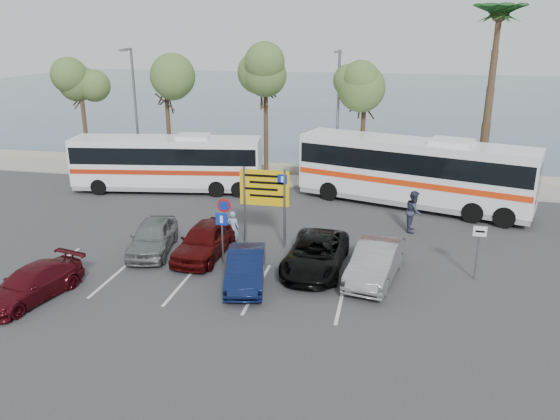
% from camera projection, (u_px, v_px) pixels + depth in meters
% --- Properties ---
extents(ground, '(120.00, 120.00, 0.00)m').
position_uv_depth(ground, '(222.00, 273.00, 21.80)').
color(ground, '#363639').
rests_on(ground, ground).
extents(kerb_strip, '(44.00, 2.40, 0.15)m').
position_uv_depth(kerb_strip, '(289.00, 181.00, 34.77)').
color(kerb_strip, gray).
rests_on(kerb_strip, ground).
extents(seawall, '(48.00, 0.80, 0.60)m').
position_uv_depth(seawall, '(295.00, 170.00, 36.56)').
color(seawall, '#9F957F').
rests_on(seawall, ground).
extents(sea, '(140.00, 140.00, 0.00)m').
position_uv_depth(sea, '(351.00, 97.00, 77.48)').
color(sea, '#45546F').
rests_on(sea, ground).
extents(tree_far_left, '(3.20, 3.20, 7.60)m').
position_uv_depth(tree_far_left, '(79.00, 76.00, 35.56)').
color(tree_far_left, '#382619').
rests_on(tree_far_left, kerb_strip).
extents(tree_left, '(3.20, 3.20, 7.20)m').
position_uv_depth(tree_left, '(166.00, 83.00, 34.47)').
color(tree_left, '#382619').
rests_on(tree_left, kerb_strip).
extents(tree_mid, '(3.20, 3.20, 8.00)m').
position_uv_depth(tree_mid, '(265.00, 74.00, 32.99)').
color(tree_mid, '#382619').
rests_on(tree_mid, kerb_strip).
extents(tree_right, '(3.20, 3.20, 7.40)m').
position_uv_depth(tree_right, '(365.00, 85.00, 31.96)').
color(tree_right, '#382619').
rests_on(tree_right, kerb_strip).
extents(palm_tree, '(4.80, 4.80, 11.20)m').
position_uv_depth(palm_tree, '(499.00, 17.00, 29.41)').
color(palm_tree, '#382619').
rests_on(palm_tree, kerb_strip).
extents(street_lamp_left, '(0.45, 1.15, 8.01)m').
position_uv_depth(street_lamp_left, '(135.00, 106.00, 34.87)').
color(street_lamp_left, slate).
rests_on(street_lamp_left, kerb_strip).
extents(street_lamp_right, '(0.45, 1.15, 8.01)m').
position_uv_depth(street_lamp_right, '(338.00, 112.00, 32.30)').
color(street_lamp_right, slate).
rests_on(street_lamp_right, kerb_strip).
extents(direction_sign, '(2.20, 0.12, 3.60)m').
position_uv_depth(direction_sign, '(265.00, 194.00, 23.80)').
color(direction_sign, slate).
rests_on(direction_sign, ground).
extents(sign_no_stop, '(0.60, 0.08, 2.35)m').
position_uv_depth(sign_no_stop, '(224.00, 216.00, 23.64)').
color(sign_no_stop, slate).
rests_on(sign_no_stop, ground).
extents(sign_parking, '(0.50, 0.07, 2.25)m').
position_uv_depth(sign_parking, '(222.00, 231.00, 22.11)').
color(sign_parking, slate).
rests_on(sign_parking, ground).
extents(sign_taxi, '(0.50, 0.07, 2.20)m').
position_uv_depth(sign_taxi, '(478.00, 245.00, 20.81)').
color(sign_taxi, slate).
rests_on(sign_taxi, ground).
extents(lane_markings, '(12.02, 4.20, 0.01)m').
position_uv_depth(lane_markings, '(186.00, 281.00, 21.10)').
color(lane_markings, silver).
rests_on(lane_markings, ground).
extents(coach_bus_left, '(11.25, 4.00, 3.44)m').
position_uv_depth(coach_bus_left, '(167.00, 165.00, 32.36)').
color(coach_bus_left, white).
rests_on(coach_bus_left, ground).
extents(coach_bus_right, '(12.68, 6.18, 3.88)m').
position_uv_depth(coach_bus_right, '(413.00, 174.00, 29.50)').
color(coach_bus_right, white).
rests_on(coach_bus_right, ground).
extents(car_silver_a, '(2.43, 4.37, 1.40)m').
position_uv_depth(car_silver_a, '(153.00, 237.00, 23.68)').
color(car_silver_a, slate).
rests_on(car_silver_a, ground).
extents(car_blue, '(2.17, 4.15, 1.30)m').
position_uv_depth(car_blue, '(246.00, 268.00, 20.69)').
color(car_blue, '#0D173F').
rests_on(car_blue, ground).
extents(car_maroon, '(2.54, 4.33, 1.18)m').
position_uv_depth(car_maroon, '(32.00, 284.00, 19.55)').
color(car_maroon, '#530D15').
rests_on(car_maroon, ground).
extents(car_red, '(1.98, 4.41, 1.47)m').
position_uv_depth(car_red, '(205.00, 240.00, 23.20)').
color(car_red, '#4A0A0A').
rests_on(car_red, ground).
extents(suv_black, '(2.40, 4.90, 1.34)m').
position_uv_depth(suv_black, '(316.00, 254.00, 21.95)').
color(suv_black, black).
rests_on(suv_black, ground).
extents(car_silver_b, '(2.31, 4.58, 1.44)m').
position_uv_depth(car_silver_b, '(376.00, 262.00, 21.05)').
color(car_silver_b, gray).
rests_on(car_silver_b, ground).
extents(pedestrian_near, '(0.61, 0.43, 1.60)m').
position_uv_depth(pedestrian_near, '(233.00, 228.00, 24.38)').
color(pedestrian_near, '#7E97B8').
rests_on(pedestrian_near, ground).
extents(pedestrian_far, '(0.81, 1.01, 2.00)m').
position_uv_depth(pedestrian_far, '(414.00, 211.00, 26.03)').
color(pedestrian_far, '#31364A').
rests_on(pedestrian_far, ground).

